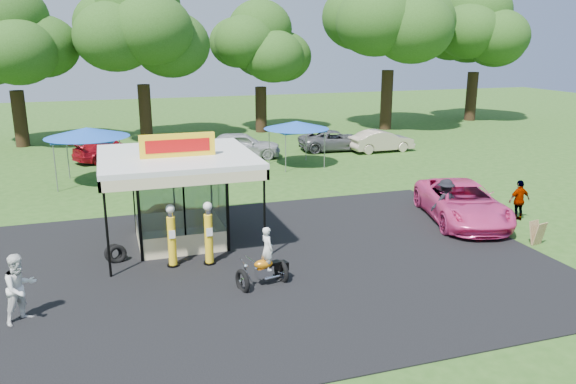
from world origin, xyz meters
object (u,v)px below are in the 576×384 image
motorcycle (266,262)px  spectator_west (20,288)px  bg_car_d (335,140)px  tent_west (87,133)px  gas_pump_right (209,235)px  bg_car_b (110,150)px  spectator_east_b (519,200)px  gas_station_kiosk (178,197)px  gas_pump_left (172,237)px  a_frame_sign (537,233)px  bg_car_e (381,141)px  bg_car_c (241,145)px  kiosk_car (173,214)px  spectator_east_a (445,202)px  tent_east (296,125)px  pink_sedan (462,202)px

motorcycle → spectator_west: spectator_west is taller
bg_car_d → tent_west: 16.54m
gas_pump_right → bg_car_b: size_ratio=0.47×
gas_pump_right → bg_car_d: gas_pump_right is taller
gas_pump_right → spectator_east_b: bearing=3.4°
gas_pump_right → gas_station_kiosk: bearing=104.7°
bg_car_d → gas_pump_left: bearing=146.7°
motorcycle → a_frame_sign: 10.50m
bg_car_e → bg_car_c: bearing=83.2°
gas_pump_left → gas_pump_right: (1.19, -0.18, 0.01)m
kiosk_car → tent_west: (-3.27, 8.19, 2.22)m
bg_car_d → spectator_east_a: bearing=177.1°
kiosk_car → gas_station_kiosk: bearing=-180.0°
motorcycle → a_frame_sign: (10.49, 0.30, -0.31)m
spectator_east_b → bg_car_d: bearing=-86.3°
kiosk_car → tent_east: (8.38, 8.95, 1.97)m
spectator_east_b → spectator_east_a: bearing=-10.0°
gas_pump_right → pink_sedan: (10.84, 1.41, -0.24)m
kiosk_car → pink_sedan: (11.48, -3.24, 0.34)m
gas_pump_left → motorcycle: bearing=-42.6°
motorcycle → kiosk_car: motorcycle is taller
gas_station_kiosk → tent_east: bearing=53.1°
spectator_east_b → bg_car_b: (-15.99, 17.98, -0.19)m
bg_car_c → a_frame_sign: bearing=-150.8°
pink_sedan → bg_car_c: 16.43m
bg_car_d → tent_west: tent_west is taller
spectator_east_a → bg_car_d: size_ratio=0.39×
a_frame_sign → bg_car_b: bg_car_b is taller
gas_station_kiosk → motorcycle: 5.12m
kiosk_car → bg_car_d: bearing=-44.3°
bg_car_d → tent_east: bearing=137.0°
bg_car_c → bg_car_d: bg_car_c is taller
spectator_west → tent_west: size_ratio=0.45×
gas_pump_left → bg_car_b: bearing=95.0°
tent_east → bg_car_c: bearing=128.8°
bg_car_d → tent_east: tent_east is taller
gas_pump_right → spectator_east_b: 13.20m
pink_sedan → bg_car_d: 16.07m
spectator_west → tent_east: tent_east is taller
spectator_west → tent_east: (13.22, 15.95, 1.49)m
kiosk_car → spectator_east_b: (13.82, -3.88, 0.38)m
bg_car_b → tent_east: bearing=-144.2°
motorcycle → tent_east: bearing=53.6°
kiosk_car → bg_car_e: (15.32, 11.42, 0.25)m
a_frame_sign → tent_west: tent_west is taller
pink_sedan → bg_car_b: (-13.66, 17.35, -0.14)m
bg_car_b → kiosk_car: bearing=160.6°
gas_station_kiosk → motorcycle: bearing=-66.6°
a_frame_sign → gas_pump_right: bearing=159.1°
kiosk_car → tent_west: tent_west is taller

